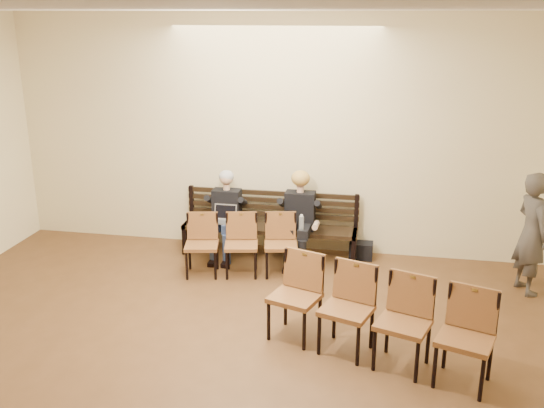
{
  "coord_description": "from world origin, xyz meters",
  "views": [
    {
      "loc": [
        1.59,
        -3.64,
        3.49
      ],
      "look_at": [
        0.14,
        4.05,
        0.99
      ],
      "focal_mm": 40.0,
      "sensor_mm": 36.0,
      "label": 1
    }
  ],
  "objects_px": {
    "bag": "(361,250)",
    "seated_man": "(225,216)",
    "water_bottle": "(301,231)",
    "laptop": "(223,223)",
    "bench": "(269,240)",
    "seated_woman": "(299,220)",
    "passerby": "(533,225)",
    "chair_row_back": "(374,317)",
    "chair_row_front": "(241,245)"
  },
  "relations": [
    {
      "from": "seated_man",
      "to": "passerby",
      "type": "distance_m",
      "value": 4.19
    },
    {
      "from": "laptop",
      "to": "bag",
      "type": "height_order",
      "value": "laptop"
    },
    {
      "from": "seated_woman",
      "to": "water_bottle",
      "type": "relative_size",
      "value": 5.42
    },
    {
      "from": "seated_woman",
      "to": "chair_row_back",
      "type": "bearing_deg",
      "value": -65.31
    },
    {
      "from": "chair_row_back",
      "to": "bench",
      "type": "bearing_deg",
      "value": 140.24
    },
    {
      "from": "seated_man",
      "to": "bag",
      "type": "distance_m",
      "value": 2.06
    },
    {
      "from": "seated_man",
      "to": "water_bottle",
      "type": "relative_size",
      "value": 5.37
    },
    {
      "from": "seated_man",
      "to": "passerby",
      "type": "xyz_separation_m",
      "value": [
        4.15,
        -0.48,
        0.31
      ]
    },
    {
      "from": "bag",
      "to": "seated_man",
      "type": "bearing_deg",
      "value": -173.71
    },
    {
      "from": "bench",
      "to": "chair_row_front",
      "type": "xyz_separation_m",
      "value": [
        -0.24,
        -0.77,
        0.2
      ]
    },
    {
      "from": "seated_woman",
      "to": "chair_row_back",
      "type": "distance_m",
      "value": 2.75
    },
    {
      "from": "bench",
      "to": "passerby",
      "type": "bearing_deg",
      "value": -9.69
    },
    {
      "from": "passerby",
      "to": "chair_row_back",
      "type": "relative_size",
      "value": 0.78
    },
    {
      "from": "chair_row_back",
      "to": "laptop",
      "type": "bearing_deg",
      "value": 152.74
    },
    {
      "from": "seated_woman",
      "to": "laptop",
      "type": "height_order",
      "value": "seated_woman"
    },
    {
      "from": "seated_man",
      "to": "laptop",
      "type": "relative_size",
      "value": 3.69
    },
    {
      "from": "seated_man",
      "to": "laptop",
      "type": "height_order",
      "value": "seated_man"
    },
    {
      "from": "laptop",
      "to": "bag",
      "type": "xyz_separation_m",
      "value": [
        1.98,
        0.41,
        -0.45
      ]
    },
    {
      "from": "seated_woman",
      "to": "water_bottle",
      "type": "xyz_separation_m",
      "value": [
        0.08,
        -0.3,
        -0.05
      ]
    },
    {
      "from": "bench",
      "to": "seated_woman",
      "type": "relative_size",
      "value": 2.11
    },
    {
      "from": "laptop",
      "to": "passerby",
      "type": "height_order",
      "value": "passerby"
    },
    {
      "from": "seated_man",
      "to": "chair_row_back",
      "type": "bearing_deg",
      "value": -48.03
    },
    {
      "from": "chair_row_front",
      "to": "chair_row_back",
      "type": "xyz_separation_m",
      "value": [
        1.85,
        -1.84,
        0.06
      ]
    },
    {
      "from": "laptop",
      "to": "chair_row_front",
      "type": "xyz_separation_m",
      "value": [
        0.38,
        -0.46,
        -0.14
      ]
    },
    {
      "from": "bench",
      "to": "water_bottle",
      "type": "xyz_separation_m",
      "value": [
        0.53,
        -0.42,
        0.34
      ]
    },
    {
      "from": "water_bottle",
      "to": "chair_row_back",
      "type": "xyz_separation_m",
      "value": [
        1.07,
        -2.19,
        -0.08
      ]
    },
    {
      "from": "bench",
      "to": "bag",
      "type": "distance_m",
      "value": 1.36
    },
    {
      "from": "laptop",
      "to": "chair_row_back",
      "type": "height_order",
      "value": "chair_row_back"
    },
    {
      "from": "seated_man",
      "to": "seated_woman",
      "type": "relative_size",
      "value": 0.99
    },
    {
      "from": "bag",
      "to": "chair_row_front",
      "type": "height_order",
      "value": "chair_row_front"
    },
    {
      "from": "chair_row_front",
      "to": "laptop",
      "type": "bearing_deg",
      "value": 117.93
    },
    {
      "from": "water_bottle",
      "to": "laptop",
      "type": "bearing_deg",
      "value": 174.68
    },
    {
      "from": "seated_woman",
      "to": "bag",
      "type": "bearing_deg",
      "value": 13.74
    },
    {
      "from": "seated_woman",
      "to": "laptop",
      "type": "relative_size",
      "value": 3.72
    },
    {
      "from": "seated_man",
      "to": "chair_row_back",
      "type": "xyz_separation_m",
      "value": [
        2.24,
        -2.49,
        -0.13
      ]
    },
    {
      "from": "seated_man",
      "to": "passerby",
      "type": "relative_size",
      "value": 0.66
    },
    {
      "from": "seated_man",
      "to": "chair_row_back",
      "type": "relative_size",
      "value": 0.52
    },
    {
      "from": "seated_man",
      "to": "seated_woman",
      "type": "distance_m",
      "value": 1.1
    },
    {
      "from": "water_bottle",
      "to": "seated_man",
      "type": "bearing_deg",
      "value": 165.65
    },
    {
      "from": "chair_row_front",
      "to": "seated_woman",
      "type": "bearing_deg",
      "value": 31.55
    },
    {
      "from": "seated_woman",
      "to": "bag",
      "type": "xyz_separation_m",
      "value": [
        0.9,
        0.22,
        -0.49
      ]
    },
    {
      "from": "laptop",
      "to": "bag",
      "type": "relative_size",
      "value": 0.97
    },
    {
      "from": "seated_man",
      "to": "chair_row_front",
      "type": "height_order",
      "value": "seated_man"
    },
    {
      "from": "chair_row_front",
      "to": "chair_row_back",
      "type": "bearing_deg",
      "value": -56.25
    },
    {
      "from": "bench",
      "to": "chair_row_front",
      "type": "height_order",
      "value": "chair_row_front"
    },
    {
      "from": "seated_man",
      "to": "laptop",
      "type": "bearing_deg",
      "value": -84.72
    },
    {
      "from": "bench",
      "to": "passerby",
      "type": "distance_m",
      "value": 3.63
    },
    {
      "from": "seated_woman",
      "to": "passerby",
      "type": "distance_m",
      "value": 3.11
    },
    {
      "from": "laptop",
      "to": "water_bottle",
      "type": "xyz_separation_m",
      "value": [
        1.16,
        -0.11,
        -0.01
      ]
    },
    {
      "from": "passerby",
      "to": "seated_woman",
      "type": "bearing_deg",
      "value": 60.85
    }
  ]
}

